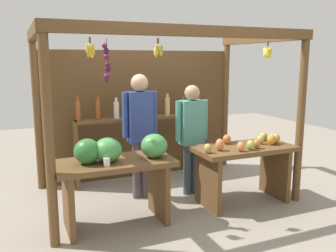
# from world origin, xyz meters

# --- Properties ---
(ground_plane) EXTENTS (12.00, 12.00, 0.00)m
(ground_plane) POSITION_xyz_m (0.00, 0.00, 0.00)
(ground_plane) COLOR gray
(ground_plane) RESTS_ON ground
(market_stall) EXTENTS (3.23, 1.93, 2.22)m
(market_stall) POSITION_xyz_m (-0.00, 0.42, 1.30)
(market_stall) COLOR brown
(market_stall) RESTS_ON ground
(fruit_counter_left) EXTENTS (1.32, 0.64, 1.03)m
(fruit_counter_left) POSITION_xyz_m (-0.84, -0.70, 0.69)
(fruit_counter_left) COLOR brown
(fruit_counter_left) RESTS_ON ground
(fruit_counter_right) EXTENTS (1.32, 0.64, 0.91)m
(fruit_counter_right) POSITION_xyz_m (0.86, -0.69, 0.58)
(fruit_counter_right) COLOR brown
(fruit_counter_right) RESTS_ON ground
(bottle_shelf_unit) EXTENTS (2.07, 0.22, 1.35)m
(bottle_shelf_unit) POSITION_xyz_m (-0.06, 0.68, 0.82)
(bottle_shelf_unit) COLOR brown
(bottle_shelf_unit) RESTS_ON ground
(vendor_man) EXTENTS (0.48, 0.23, 1.68)m
(vendor_man) POSITION_xyz_m (-0.33, 0.00, 1.01)
(vendor_man) COLOR #53474F
(vendor_man) RESTS_ON ground
(vendor_woman) EXTENTS (0.48, 0.21, 1.52)m
(vendor_woman) POSITION_xyz_m (0.37, -0.14, 0.91)
(vendor_woman) COLOR #394B54
(vendor_woman) RESTS_ON ground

